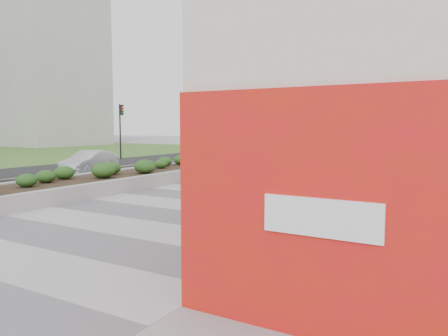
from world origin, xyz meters
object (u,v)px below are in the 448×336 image
Objects in this scene: planter at (143,173)px; car_silver at (89,162)px; traffic_signal_far at (121,123)px; skateboarder at (278,170)px; traffic_signal_near at (227,123)px.

car_silver is at bearing 163.86° from planter.
car_silver is (-5.03, 1.46, 0.20)m from planter.
traffic_signal_far is 1.13× the size of car_silver.
planter is 15.00m from traffic_signal_far.
planter is 5.24m from car_silver.
skateboarder is (17.05, -8.95, -1.97)m from traffic_signal_far.
planter is 10.90m from traffic_signal_near.
traffic_signal_near is at bearing 136.90° from skateboarder.
traffic_signal_near is 9.86m from car_silver.
traffic_signal_far is at bearing 137.54° from planter.
traffic_signal_near reaches higher than planter.
traffic_signal_near is at bearing 57.18° from car_silver.
planter is at bearing -28.89° from car_silver.
skateboarder is (7.85, -9.45, -1.97)m from traffic_signal_near.
car_silver is (5.90, -8.54, -2.15)m from traffic_signal_far.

